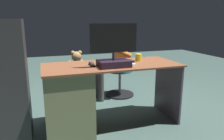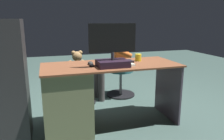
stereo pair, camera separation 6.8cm
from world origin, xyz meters
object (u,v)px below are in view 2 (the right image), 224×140
keyboard (116,62)px  teddy_bear (77,63)px  office_chair_teddy (78,86)px  computer_mouse (90,63)px  cup (138,57)px  visitor_chair (121,79)px  desk (75,97)px  monitor (113,53)px  tv_remote (91,65)px  person (116,57)px

keyboard → teddy_bear: 0.83m
office_chair_teddy → computer_mouse: bearing=93.7°
cup → visitor_chair: bearing=-94.7°
desk → keyboard: 0.64m
keyboard → office_chair_teddy: size_ratio=0.80×
monitor → keyboard: size_ratio=1.24×
tv_remote → cup: bearing=-164.8°
desk → person: (-0.79, -0.92, 0.28)m
keyboard → monitor: bearing=62.9°
office_chair_teddy → teddy_bear: 0.36m
monitor → office_chair_teddy: bearing=-74.3°
office_chair_teddy → cup: bearing=133.3°
desk → visitor_chair: 1.30m
person → monitor: bearing=70.0°
computer_mouse → person: size_ratio=0.08×
computer_mouse → person: bearing=-124.4°
cup → person: 0.84m
monitor → tv_remote: monitor is taller
desk → cup: bearing=-173.5°
person → computer_mouse: bearing=55.6°
visitor_chair → monitor: bearing=66.0°
visitor_chair → computer_mouse: bearing=52.1°
desk → visitor_chair: desk is taller
visitor_chair → teddy_bear: bearing=9.7°
computer_mouse → visitor_chair: (-0.69, -0.88, -0.49)m
keyboard → cup: size_ratio=4.81×
office_chair_teddy → person: 0.77m
tv_remote → teddy_bear: 0.84m
monitor → teddy_bear: size_ratio=1.53×
keyboard → cup: cup is taller
keyboard → tv_remote: bearing=16.9°
desk → keyboard: keyboard is taller
computer_mouse → cup: bearing=-176.4°
computer_mouse → person: 1.05m
office_chair_teddy → person: person is taller
desk → monitor: monitor is taller
computer_mouse → teddy_bear: (0.05, -0.76, -0.14)m
tv_remote → visitor_chair: (-0.69, -0.96, -0.48)m
keyboard → visitor_chair: bearing=-113.3°
teddy_bear → desk: bearing=79.5°
visitor_chair → keyboard: bearing=66.7°
office_chair_teddy → person: size_ratio=0.46×
office_chair_teddy → teddy_bear: (-0.00, -0.01, 0.36)m
office_chair_teddy → visitor_chair: bearing=-169.4°
monitor → keyboard: (-0.10, -0.20, -0.14)m
visitor_chair → person: 0.40m
desk → teddy_bear: 0.86m
computer_mouse → visitor_chair: size_ratio=0.20×
tv_remote → monitor: bearing=158.8°
visitor_chair → person: size_ratio=0.41×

